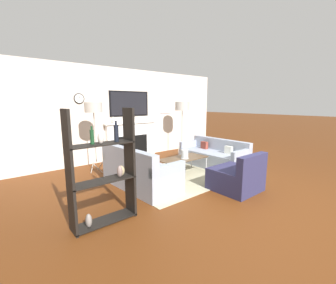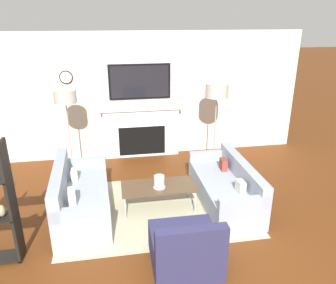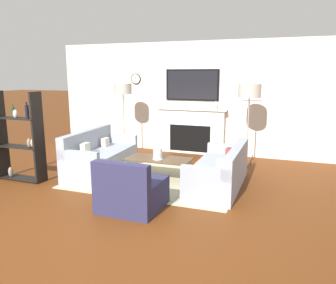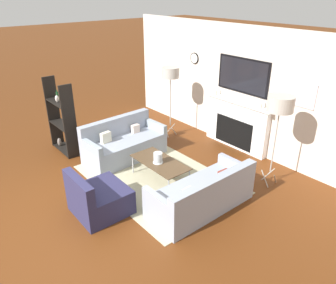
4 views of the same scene
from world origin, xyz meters
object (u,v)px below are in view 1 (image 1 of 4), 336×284
(armchair, at_px, (237,177))
(hurricane_candle, at_px, (185,155))
(couch_right, at_px, (214,156))
(shelf_unit, at_px, (103,171))
(floor_lamp_left, at_px, (93,109))
(couch_left, at_px, (139,173))
(floor_lamp_right, at_px, (182,107))
(coffee_table, at_px, (183,159))

(armchair, xyz_separation_m, hurricane_candle, (-0.13, 1.34, 0.24))
(couch_right, xyz_separation_m, shelf_unit, (-3.51, -0.85, 0.50))
(floor_lamp_left, bearing_deg, shelf_unit, -109.94)
(couch_left, xyz_separation_m, floor_lamp_left, (-0.26, 1.53, 1.26))
(couch_left, distance_m, floor_lamp_right, 3.32)
(couch_right, bearing_deg, couch_left, -179.93)
(couch_right, relative_size, shelf_unit, 1.13)
(couch_right, height_order, shelf_unit, shelf_unit)
(armchair, bearing_deg, shelf_unit, 168.11)
(shelf_unit, bearing_deg, floor_lamp_left, 70.06)
(couch_left, bearing_deg, shelf_unit, -142.83)
(armchair, height_order, hurricane_candle, armchair)
(hurricane_candle, height_order, shelf_unit, shelf_unit)
(armchair, distance_m, floor_lamp_left, 3.58)
(armchair, bearing_deg, couch_left, 134.98)
(couch_left, relative_size, couch_right, 0.96)
(coffee_table, bearing_deg, couch_right, -0.45)
(coffee_table, distance_m, shelf_unit, 2.55)
(floor_lamp_left, bearing_deg, floor_lamp_right, 0.00)
(couch_right, xyz_separation_m, hurricane_candle, (-1.14, -0.04, 0.23))
(hurricane_candle, distance_m, floor_lamp_right, 2.36)
(couch_right, xyz_separation_m, armchair, (-1.02, -1.38, -0.01))
(couch_left, xyz_separation_m, couch_right, (2.39, 0.00, -0.04))
(shelf_unit, bearing_deg, coffee_table, 20.04)
(couch_left, bearing_deg, coffee_table, 0.56)
(coffee_table, distance_m, floor_lamp_left, 2.44)
(couch_right, relative_size, armchair, 2.18)
(armchair, bearing_deg, floor_lamp_right, 66.31)
(hurricane_candle, bearing_deg, coffee_table, 97.12)
(armchair, xyz_separation_m, floor_lamp_left, (-1.63, 2.91, 1.31))
(floor_lamp_left, xyz_separation_m, floor_lamp_right, (2.91, 0.00, 0.01))
(couch_right, relative_size, hurricane_candle, 9.04)
(armchair, xyz_separation_m, coffee_table, (-0.13, 1.39, 0.12))
(couch_right, distance_m, hurricane_candle, 1.17)
(couch_right, xyz_separation_m, floor_lamp_right, (0.26, 1.53, 1.31))
(armchair, xyz_separation_m, shelf_unit, (-2.50, 0.53, 0.51))
(couch_left, relative_size, hurricane_candle, 8.69)
(floor_lamp_right, xyz_separation_m, shelf_unit, (-3.77, -2.38, -0.81))
(floor_lamp_right, bearing_deg, couch_right, -99.68)
(couch_left, bearing_deg, couch_right, 0.07)
(hurricane_candle, relative_size, shelf_unit, 0.12)
(floor_lamp_right, bearing_deg, shelf_unit, -147.73)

